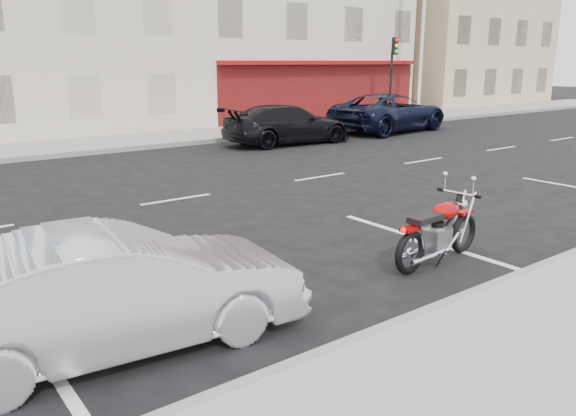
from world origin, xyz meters
The scene contains 10 objects.
ground centered at (0.00, 0.00, 0.00)m, with size 120.00×120.00×0.00m, color black.
curb_near centered at (-5.00, -7.00, 0.08)m, with size 80.00×0.12×0.16m, color gray.
bldg_far_east centered at (26.00, 16.30, 5.50)m, with size 12.00×12.00×11.00m, color tan.
utility_pole centered at (15.50, 8.60, 4.74)m, with size 1.80×0.30×9.00m.
traffic_light centered at (13.50, 8.33, 2.56)m, with size 0.26×0.30×3.80m.
fire_hydrant centered at (12.00, 8.50, 0.53)m, with size 0.20×0.20×0.72m.
motorcycle centered at (0.01, -5.77, 0.45)m, with size 1.97×0.65×0.99m.
sedan_silver centered at (-5.30, -5.50, 0.63)m, with size 1.32×3.80×1.25m, color #ACADB3.
suv_far centered at (10.53, 5.63, 0.78)m, with size 2.59×5.61×1.56m, color black.
car_far centered at (4.90, 5.24, 0.69)m, with size 1.93×4.75×1.38m, color black.
Camera 1 is at (-7.07, -10.70, 2.85)m, focal length 35.00 mm.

